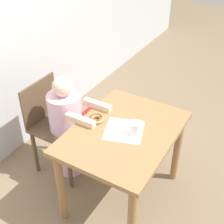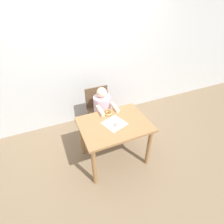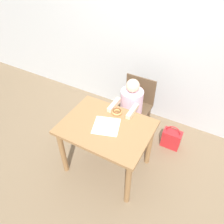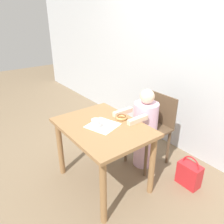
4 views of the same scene
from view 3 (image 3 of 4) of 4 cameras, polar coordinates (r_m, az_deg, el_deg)
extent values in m
plane|color=#7A664C|center=(2.84, -1.25, -13.74)|extent=(12.00, 12.00, 0.00)
cube|color=silver|center=(2.96, 10.95, 19.18)|extent=(8.00, 0.05, 2.50)
cube|color=olive|center=(2.32, -1.49, -4.00)|extent=(0.95, 0.71, 0.03)
cylinder|color=olive|center=(2.60, -12.75, -10.25)|extent=(0.06, 0.06, 0.67)
cylinder|color=olive|center=(2.32, 4.19, -18.27)|extent=(0.06, 0.06, 0.67)
cylinder|color=olive|center=(2.90, -5.57, -2.42)|extent=(0.06, 0.06, 0.67)
cylinder|color=olive|center=(2.65, 9.77, -8.39)|extent=(0.06, 0.06, 0.67)
cube|color=brown|center=(2.86, 5.40, 0.49)|extent=(0.41, 0.45, 0.03)
cube|color=brown|center=(2.90, 7.42, 5.86)|extent=(0.41, 0.02, 0.37)
cylinder|color=brown|center=(2.95, 0.56, -4.11)|extent=(0.04, 0.04, 0.45)
cylinder|color=brown|center=(2.86, 6.59, -6.42)|extent=(0.04, 0.04, 0.45)
cylinder|color=brown|center=(3.20, 3.81, 0.16)|extent=(0.04, 0.04, 0.45)
cylinder|color=brown|center=(3.12, 9.42, -1.83)|extent=(0.04, 0.04, 0.45)
cylinder|color=silver|center=(2.98, 4.68, -3.43)|extent=(0.24, 0.24, 0.48)
cylinder|color=silver|center=(2.71, 5.14, 2.61)|extent=(0.28, 0.28, 0.32)
sphere|color=beige|center=(2.57, 5.46, 6.85)|extent=(0.16, 0.16, 0.16)
cube|color=beige|center=(2.53, 0.52, 1.93)|extent=(0.05, 0.25, 0.05)
cube|color=beige|center=(2.45, 5.36, 0.24)|extent=(0.05, 0.25, 0.05)
torus|color=tan|center=(2.45, 1.31, 0.03)|extent=(0.12, 0.12, 0.03)
torus|color=brown|center=(2.44, 1.32, 0.25)|extent=(0.10, 0.10, 0.02)
cube|color=white|center=(2.31, -1.55, -3.61)|extent=(0.34, 0.34, 0.00)
cube|color=red|center=(3.05, 15.22, -6.79)|extent=(0.24, 0.14, 0.26)
torus|color=red|center=(2.96, 15.66, -5.09)|extent=(0.20, 0.02, 0.20)
cylinder|color=white|center=(2.21, -2.39, -4.30)|extent=(0.08, 0.08, 0.10)
camera|label=1|loc=(2.48, -52.57, 21.91)|focal=50.00mm
camera|label=2|loc=(1.63, -73.32, 9.44)|focal=28.00mm
camera|label=4|loc=(1.00, 65.10, -30.25)|focal=35.00mm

